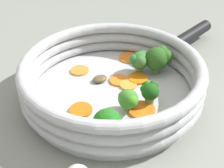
{
  "coord_description": "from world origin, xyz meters",
  "views": [
    {
      "loc": [
        -0.41,
        0.2,
        0.36
      ],
      "look_at": [
        0.0,
        0.0,
        0.03
      ],
      "focal_mm": 50.0,
      "sensor_mm": 36.0,
      "label": 1
    }
  ],
  "objects_px": {
    "carrot_slice_1": "(138,78)",
    "broccoli_floret_1": "(109,124)",
    "carrot_slice_5": "(80,70)",
    "carrot_slice_6": "(120,80)",
    "broccoli_floret_0": "(140,60)",
    "broccoli_floret_4": "(129,99)",
    "mushroom_piece_0": "(100,79)",
    "carrot_slice_4": "(127,84)",
    "carrot_slice_2": "(129,58)",
    "carrot_slice_0": "(142,110)",
    "broccoli_floret_2": "(159,58)",
    "broccoli_floret_3": "(150,91)",
    "carrot_slice_3": "(81,110)",
    "skillet": "(112,94)"
  },
  "relations": [
    {
      "from": "carrot_slice_1",
      "to": "broccoli_floret_1",
      "type": "distance_m",
      "value": 0.17
    },
    {
      "from": "carrot_slice_5",
      "to": "carrot_slice_6",
      "type": "bearing_deg",
      "value": -139.43
    },
    {
      "from": "carrot_slice_5",
      "to": "broccoli_floret_0",
      "type": "xyz_separation_m",
      "value": [
        -0.06,
        -0.11,
        0.03
      ]
    },
    {
      "from": "broccoli_floret_4",
      "to": "mushroom_piece_0",
      "type": "height_order",
      "value": "broccoli_floret_4"
    },
    {
      "from": "carrot_slice_5",
      "to": "carrot_slice_4",
      "type": "bearing_deg",
      "value": -142.54
    },
    {
      "from": "carrot_slice_2",
      "to": "broccoli_floret_0",
      "type": "bearing_deg",
      "value": 172.12
    },
    {
      "from": "carrot_slice_0",
      "to": "broccoli_floret_1",
      "type": "relative_size",
      "value": 0.87
    },
    {
      "from": "carrot_slice_6",
      "to": "broccoli_floret_0",
      "type": "bearing_deg",
      "value": -78.22
    },
    {
      "from": "carrot_slice_0",
      "to": "broccoli_floret_4",
      "type": "bearing_deg",
      "value": 58.92
    },
    {
      "from": "carrot_slice_0",
      "to": "broccoli_floret_2",
      "type": "height_order",
      "value": "broccoli_floret_2"
    },
    {
      "from": "carrot_slice_1",
      "to": "broccoli_floret_3",
      "type": "relative_size",
      "value": 0.93
    },
    {
      "from": "carrot_slice_3",
      "to": "carrot_slice_6",
      "type": "relative_size",
      "value": 1.0
    },
    {
      "from": "broccoli_floret_2",
      "to": "broccoli_floret_3",
      "type": "distance_m",
      "value": 0.1
    },
    {
      "from": "carrot_slice_5",
      "to": "broccoli_floret_0",
      "type": "height_order",
      "value": "broccoli_floret_0"
    },
    {
      "from": "carrot_slice_3",
      "to": "carrot_slice_2",
      "type": "bearing_deg",
      "value": -53.26
    },
    {
      "from": "broccoli_floret_1",
      "to": "broccoli_floret_4",
      "type": "distance_m",
      "value": 0.07
    },
    {
      "from": "carrot_slice_5",
      "to": "broccoli_floret_0",
      "type": "distance_m",
      "value": 0.12
    },
    {
      "from": "broccoli_floret_1",
      "to": "carrot_slice_6",
      "type": "bearing_deg",
      "value": -33.38
    },
    {
      "from": "carrot_slice_2",
      "to": "carrot_slice_6",
      "type": "xyz_separation_m",
      "value": [
        -0.07,
        0.06,
        0.0
      ]
    },
    {
      "from": "carrot_slice_1",
      "to": "carrot_slice_6",
      "type": "xyz_separation_m",
      "value": [
        0.01,
        0.03,
        -0.0
      ]
    },
    {
      "from": "broccoli_floret_1",
      "to": "broccoli_floret_0",
      "type": "bearing_deg",
      "value": -43.99
    },
    {
      "from": "carrot_slice_2",
      "to": "broccoli_floret_4",
      "type": "distance_m",
      "value": 0.17
    },
    {
      "from": "carrot_slice_6",
      "to": "broccoli_floret_4",
      "type": "distance_m",
      "value": 0.09
    },
    {
      "from": "carrot_slice_1",
      "to": "carrot_slice_4",
      "type": "relative_size",
      "value": 1.17
    },
    {
      "from": "carrot_slice_6",
      "to": "broccoli_floret_4",
      "type": "bearing_deg",
      "value": 163.37
    },
    {
      "from": "carrot_slice_5",
      "to": "broccoli_floret_2",
      "type": "xyz_separation_m",
      "value": [
        -0.07,
        -0.14,
        0.03
      ]
    },
    {
      "from": "carrot_slice_2",
      "to": "broccoli_floret_1",
      "type": "relative_size",
      "value": 0.82
    },
    {
      "from": "carrot_slice_3",
      "to": "carrot_slice_4",
      "type": "bearing_deg",
      "value": -73.28
    },
    {
      "from": "broccoli_floret_1",
      "to": "broccoli_floret_4",
      "type": "bearing_deg",
      "value": -53.09
    },
    {
      "from": "mushroom_piece_0",
      "to": "broccoli_floret_0",
      "type": "bearing_deg",
      "value": -94.79
    },
    {
      "from": "broccoli_floret_0",
      "to": "broccoli_floret_3",
      "type": "bearing_deg",
      "value": 159.96
    },
    {
      "from": "carrot_slice_4",
      "to": "mushroom_piece_0",
      "type": "bearing_deg",
      "value": 49.95
    },
    {
      "from": "carrot_slice_4",
      "to": "broccoli_floret_2",
      "type": "relative_size",
      "value": 0.6
    },
    {
      "from": "carrot_slice_3",
      "to": "carrot_slice_5",
      "type": "bearing_deg",
      "value": -20.28
    },
    {
      "from": "broccoli_floret_3",
      "to": "skillet",
      "type": "bearing_deg",
      "value": 35.34
    },
    {
      "from": "carrot_slice_0",
      "to": "carrot_slice_2",
      "type": "relative_size",
      "value": 1.06
    },
    {
      "from": "carrot_slice_5",
      "to": "broccoli_floret_3",
      "type": "relative_size",
      "value": 0.89
    },
    {
      "from": "carrot_slice_1",
      "to": "carrot_slice_6",
      "type": "relative_size",
      "value": 0.99
    },
    {
      "from": "carrot_slice_1",
      "to": "broccoli_floret_1",
      "type": "relative_size",
      "value": 0.71
    },
    {
      "from": "carrot_slice_4",
      "to": "broccoli_floret_2",
      "type": "xyz_separation_m",
      "value": [
        0.01,
        -0.08,
        0.03
      ]
    },
    {
      "from": "carrot_slice_3",
      "to": "carrot_slice_6",
      "type": "bearing_deg",
      "value": -63.39
    },
    {
      "from": "carrot_slice_6",
      "to": "broccoli_floret_1",
      "type": "xyz_separation_m",
      "value": [
        -0.13,
        0.08,
        0.03
      ]
    },
    {
      "from": "broccoli_floret_4",
      "to": "mushroom_piece_0",
      "type": "distance_m",
      "value": 0.1
    },
    {
      "from": "carrot_slice_0",
      "to": "carrot_slice_5",
      "type": "xyz_separation_m",
      "value": [
        0.16,
        0.05,
        -0.0
      ]
    },
    {
      "from": "broccoli_floret_4",
      "to": "carrot_slice_2",
      "type": "bearing_deg",
      "value": -28.59
    },
    {
      "from": "broccoli_floret_4",
      "to": "broccoli_floret_3",
      "type": "bearing_deg",
      "value": -86.37
    },
    {
      "from": "carrot_slice_0",
      "to": "broccoli_floret_4",
      "type": "relative_size",
      "value": 1.14
    },
    {
      "from": "carrot_slice_3",
      "to": "carrot_slice_5",
      "type": "distance_m",
      "value": 0.12
    },
    {
      "from": "carrot_slice_3",
      "to": "broccoli_floret_0",
      "type": "distance_m",
      "value": 0.16
    },
    {
      "from": "broccoli_floret_0",
      "to": "broccoli_floret_1",
      "type": "xyz_separation_m",
      "value": [
        -0.14,
        0.13,
        0.0
      ]
    }
  ]
}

